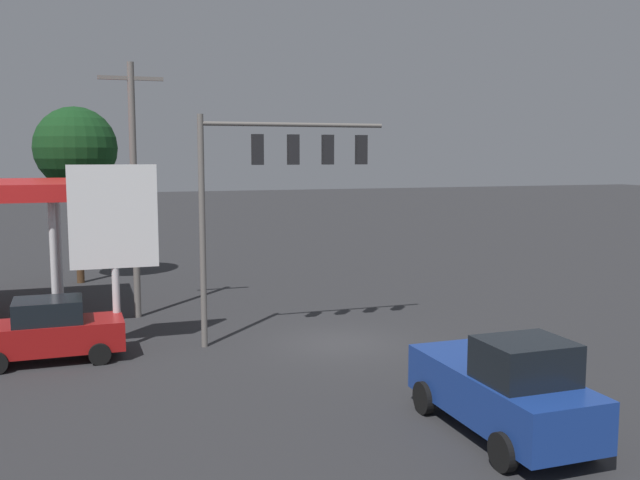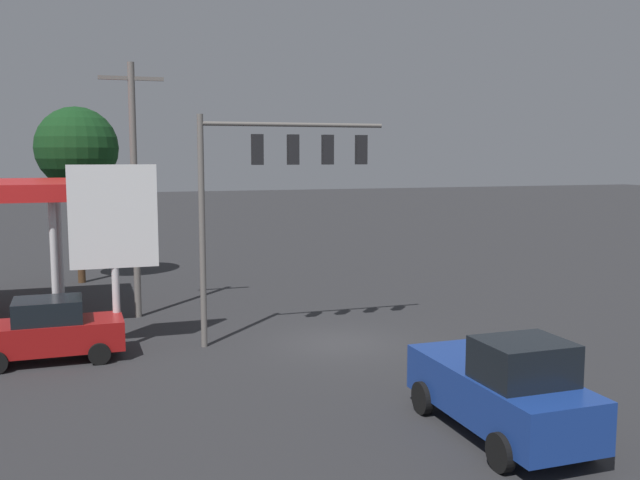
# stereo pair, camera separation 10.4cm
# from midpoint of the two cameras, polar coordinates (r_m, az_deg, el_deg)

# --- Properties ---
(ground_plane) EXTENTS (200.00, 200.00, 0.00)m
(ground_plane) POSITION_cam_midpoint_polar(r_m,az_deg,el_deg) (24.23, 1.40, -8.22)
(ground_plane) COLOR #2D2D30
(traffic_signal_assembly) EXTENTS (6.35, 0.43, 7.58)m
(traffic_signal_assembly) POSITION_cam_midpoint_polar(r_m,az_deg,el_deg) (23.76, -3.76, 5.44)
(traffic_signal_assembly) COLOR slate
(traffic_signal_assembly) RESTS_ON ground
(utility_pole) EXTENTS (2.40, 0.26, 9.74)m
(utility_pole) POSITION_cam_midpoint_polar(r_m,az_deg,el_deg) (28.16, -14.76, 4.30)
(utility_pole) COLOR slate
(utility_pole) RESTS_ON ground
(price_sign) EXTENTS (2.75, 0.27, 5.99)m
(price_sign) POSITION_cam_midpoint_polar(r_m,az_deg,el_deg) (23.61, -16.31, 1.38)
(price_sign) COLOR silver
(price_sign) RESTS_ON ground
(sedan_far) EXTENTS (4.43, 2.11, 1.93)m
(sedan_far) POSITION_cam_midpoint_polar(r_m,az_deg,el_deg) (23.46, -20.99, -6.79)
(sedan_far) COLOR maroon
(sedan_far) RESTS_ON ground
(pickup_parked) EXTENTS (2.31, 5.22, 2.40)m
(pickup_parked) POSITION_cam_midpoint_polar(r_m,az_deg,el_deg) (16.74, 14.33, -11.44)
(pickup_parked) COLOR navy
(pickup_parked) RESTS_ON ground
(street_tree) EXTENTS (3.96, 3.96, 8.59)m
(street_tree) POSITION_cam_midpoint_polar(r_m,az_deg,el_deg) (36.64, -19.05, 6.92)
(street_tree) COLOR #4C331E
(street_tree) RESTS_ON ground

